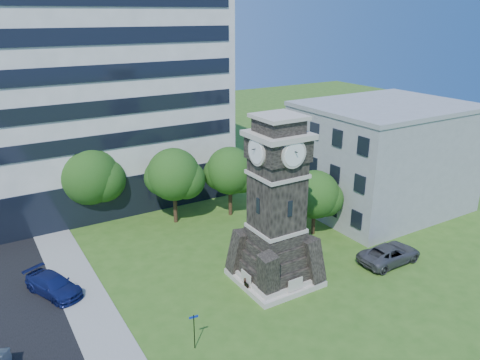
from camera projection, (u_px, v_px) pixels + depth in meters
ground at (255, 306)px, 31.13m from camera, size 160.00×160.00×0.00m
sidewalk at (91, 311)px, 30.50m from camera, size 3.00×70.00×0.06m
clock_tower at (276, 214)px, 32.43m from camera, size 5.40×5.40×12.22m
office_tall at (85, 58)px, 45.57m from camera, size 26.20×15.11×28.60m
office_low at (382, 157)px, 45.57m from camera, size 15.20×12.20×10.40m
car_street_north at (53, 285)px, 32.27m from camera, size 3.70×5.13×1.38m
car_east_lot at (390, 254)px, 36.36m from camera, size 5.31×2.47×1.47m
park_bench at (257, 281)px, 33.02m from camera, size 1.89×0.50×0.98m
street_sign at (194, 328)px, 26.74m from camera, size 0.55×0.05×2.28m
tree_nw at (89, 176)px, 42.66m from camera, size 6.12×5.56×7.30m
tree_nc at (174, 176)px, 42.21m from camera, size 5.26×4.79×7.08m
tree_ne at (231, 172)px, 43.87m from camera, size 4.96×4.51×6.73m
tree_east at (315, 196)px, 40.20m from camera, size 4.62×4.20×5.82m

